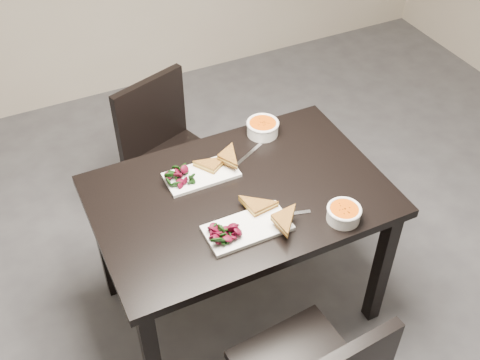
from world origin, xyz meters
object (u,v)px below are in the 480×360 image
at_px(plate_near, 247,228).
at_px(chair_far, 168,149).
at_px(table, 240,209).
at_px(soup_bowl_near, 344,213).
at_px(soup_bowl_far, 263,127).
at_px(plate_far, 201,175).

bearing_deg(plate_near, chair_far, 90.89).
bearing_deg(table, soup_bowl_near, -46.12).
height_order(plate_near, soup_bowl_far, soup_bowl_far).
distance_m(soup_bowl_near, plate_far, 0.62).
xyz_separation_m(chair_far, soup_bowl_near, (0.38, -1.02, 0.30)).
distance_m(table, soup_bowl_far, 0.43).
bearing_deg(soup_bowl_near, plate_far, 130.52).
height_order(plate_near, soup_bowl_near, soup_bowl_near).
xyz_separation_m(plate_near, soup_bowl_near, (0.36, -0.11, 0.03)).
bearing_deg(plate_far, chair_far, 87.22).
bearing_deg(chair_far, soup_bowl_far, -68.94).
relative_size(table, plate_near, 3.64).
height_order(plate_near, plate_far, plate_near).
relative_size(plate_near, soup_bowl_far, 2.20).
xyz_separation_m(chair_far, soup_bowl_far, (0.34, -0.40, 0.30)).
xyz_separation_m(table, plate_far, (-0.10, 0.16, 0.11)).
relative_size(soup_bowl_near, soup_bowl_far, 0.91).
bearing_deg(soup_bowl_near, table, 133.88).
distance_m(plate_near, soup_bowl_near, 0.38).
xyz_separation_m(chair_far, plate_near, (0.01, -0.91, 0.27)).
relative_size(plate_near, soup_bowl_near, 2.42).
distance_m(chair_far, plate_near, 0.95).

